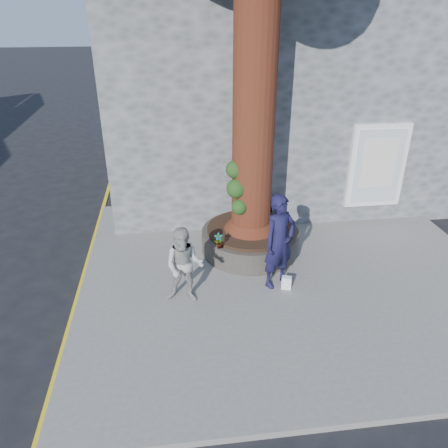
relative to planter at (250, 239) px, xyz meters
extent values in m
plane|color=black|center=(-0.80, -2.00, -0.41)|extent=(120.00, 120.00, 0.00)
cube|color=slate|center=(0.70, -1.00, -0.35)|extent=(9.00, 8.00, 0.12)
cube|color=yellow|center=(-3.85, -1.00, -0.41)|extent=(0.10, 30.00, 0.01)
cube|color=#505456|center=(1.70, 5.20, 2.59)|extent=(10.00, 8.00, 6.00)
cube|color=white|center=(3.50, 1.14, 1.29)|extent=(1.50, 0.12, 2.20)
cube|color=silver|center=(3.50, 1.08, 1.29)|extent=(1.25, 0.04, 1.95)
cube|color=silver|center=(3.50, 1.06, 1.39)|extent=(0.90, 0.02, 1.30)
cylinder|color=black|center=(0.00, 0.00, -0.03)|extent=(2.30, 2.30, 0.52)
cylinder|color=black|center=(0.00, 0.00, 0.27)|extent=(2.04, 2.04, 0.08)
cylinder|color=#4D2113|center=(0.00, 0.00, 4.06)|extent=(0.90, 0.90, 7.50)
cone|color=#4D2113|center=(0.00, 0.00, 0.66)|extent=(1.24, 1.24, 0.70)
sphere|color=#1A3C14|center=(-0.38, -0.20, 1.41)|extent=(0.44, 0.44, 0.44)
sphere|color=#1A3C14|center=(-0.32, -0.30, 1.01)|extent=(0.36, 0.36, 0.36)
sphere|color=#1A3C14|center=(-0.40, -0.08, 1.81)|extent=(0.40, 0.40, 0.40)
imported|color=#141233|center=(0.32, -1.47, 0.72)|extent=(0.88, 0.76, 2.03)
imported|color=#A09F99|center=(-1.63, -1.78, 0.50)|extent=(0.89, 0.76, 1.59)
cube|color=white|center=(0.47, -1.67, -0.15)|extent=(0.23, 0.18, 0.28)
imported|color=gray|center=(-0.85, -0.85, 0.49)|extent=(0.20, 0.15, 0.36)
imported|color=gray|center=(0.85, 0.85, 0.49)|extent=(0.26, 0.26, 0.36)
imported|color=gray|center=(0.68, 0.85, 0.47)|extent=(0.21, 0.21, 0.33)
imported|color=gray|center=(-0.17, 0.85, 0.44)|extent=(0.31, 0.31, 0.26)
camera|label=1|loc=(-1.78, -8.97, 5.05)|focal=35.00mm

